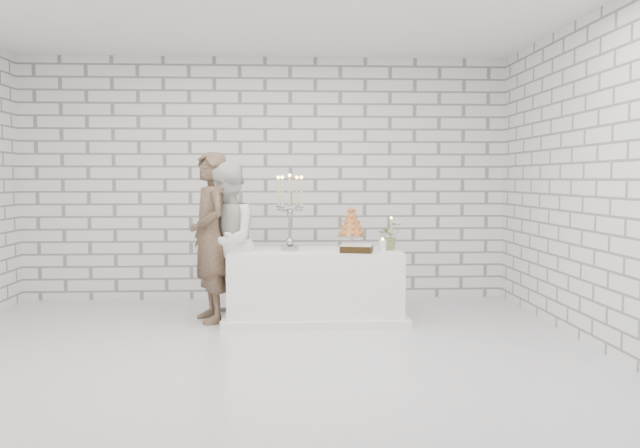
{
  "coord_description": "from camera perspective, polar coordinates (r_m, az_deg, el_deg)",
  "views": [
    {
      "loc": [
        0.29,
        -5.61,
        1.51
      ],
      "look_at": [
        0.6,
        0.92,
        1.05
      ],
      "focal_mm": 36.5,
      "sensor_mm": 36.0,
      "label": 1
    }
  ],
  "objects": [
    {
      "name": "ground",
      "position": [
        5.82,
        -5.59,
        -11.03
      ],
      "size": [
        6.0,
        5.0,
        0.01
      ],
      "primitive_type": "cube",
      "color": "silver",
      "rests_on": "ground"
    },
    {
      "name": "ceiling",
      "position": [
        5.82,
        -5.8,
        18.84
      ],
      "size": [
        6.0,
        5.0,
        0.01
      ],
      "primitive_type": "cube",
      "color": "white",
      "rests_on": "ground"
    },
    {
      "name": "wall_back",
      "position": [
        8.12,
        -4.79,
        3.94
      ],
      "size": [
        6.0,
        0.01,
        3.0
      ],
      "primitive_type": "cube",
      "color": "white",
      "rests_on": "ground"
    },
    {
      "name": "wall_front",
      "position": [
        3.13,
        -8.03,
        3.79
      ],
      "size": [
        6.0,
        0.01,
        3.0
      ],
      "primitive_type": "cube",
      "color": "white",
      "rests_on": "ground"
    },
    {
      "name": "wall_right",
      "position": [
        6.24,
        23.08,
        3.61
      ],
      "size": [
        0.01,
        5.0,
        3.0
      ],
      "primitive_type": "cube",
      "color": "white",
      "rests_on": "ground"
    },
    {
      "name": "cake_table",
      "position": [
        6.93,
        -0.46,
        -5.4
      ],
      "size": [
        1.8,
        0.8,
        0.75
      ],
      "primitive_type": "cube",
      "color": "white",
      "rests_on": "ground"
    },
    {
      "name": "groom",
      "position": [
        6.92,
        -9.61,
        -1.15
      ],
      "size": [
        0.64,
        0.76,
        1.78
      ],
      "primitive_type": "imported",
      "rotation": [
        0.0,
        0.0,
        -1.18
      ],
      "color": "#443124",
      "rests_on": "ground"
    },
    {
      "name": "bride",
      "position": [
        6.88,
        -8.32,
        -1.62
      ],
      "size": [
        0.69,
        0.85,
        1.68
      ],
      "primitive_type": "imported",
      "rotation": [
        0.0,
        0.0,
        -1.51
      ],
      "color": "white",
      "rests_on": "ground"
    },
    {
      "name": "candelabra",
      "position": [
        6.84,
        -2.67,
        1.04
      ],
      "size": [
        0.39,
        0.39,
        0.81
      ],
      "primitive_type": null,
      "rotation": [
        0.0,
        0.0,
        0.22
      ],
      "color": "#92929C",
      "rests_on": "cake_table"
    },
    {
      "name": "croquembouche",
      "position": [
        7.01,
        2.79,
        -0.3
      ],
      "size": [
        0.38,
        0.38,
        0.46
      ],
      "primitive_type": null,
      "rotation": [
        0.0,
        0.0,
        0.32
      ],
      "color": "#A0521E",
      "rests_on": "cake_table"
    },
    {
      "name": "chocolate_cake",
      "position": [
        6.69,
        3.23,
        -2.16
      ],
      "size": [
        0.36,
        0.3,
        0.08
      ],
      "primitive_type": "cube",
      "rotation": [
        0.0,
        0.0,
        -0.24
      ],
      "color": "black",
      "rests_on": "cake_table"
    },
    {
      "name": "pillar_candle",
      "position": [
        6.8,
        5.5,
        -1.9
      ],
      "size": [
        0.1,
        0.1,
        0.12
      ],
      "primitive_type": "cylinder",
      "rotation": [
        0.0,
        0.0,
        -0.32
      ],
      "color": "white",
      "rests_on": "cake_table"
    },
    {
      "name": "extra_taper",
      "position": [
        7.12,
        6.25,
        -0.83
      ],
      "size": [
        0.06,
        0.06,
        0.32
      ],
      "primitive_type": "cylinder",
      "rotation": [
        0.0,
        0.0,
        -0.0
      ],
      "color": "beige",
      "rests_on": "cake_table"
    },
    {
      "name": "flowers",
      "position": [
        6.97,
        6.08,
        -1.05
      ],
      "size": [
        0.33,
        0.32,
        0.29
      ],
      "primitive_type": "imported",
      "rotation": [
        0.0,
        0.0,
        0.43
      ],
      "color": "#41652B",
      "rests_on": "cake_table"
    }
  ]
}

